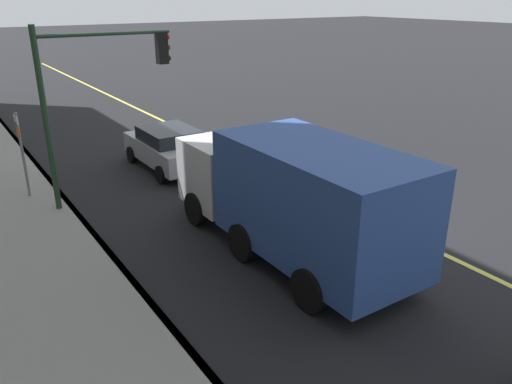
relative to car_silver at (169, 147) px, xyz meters
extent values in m
plane|color=black|center=(-6.50, -2.74, -0.77)|extent=(200.00, 200.00, 0.00)
cube|color=gray|center=(-6.50, 5.70, -0.70)|extent=(80.00, 3.55, 0.15)
cube|color=slate|center=(-6.50, 4.01, -0.70)|extent=(80.00, 0.16, 0.15)
cube|color=#D8CC4C|center=(-6.50, -2.74, -0.76)|extent=(80.00, 0.16, 0.01)
cube|color=#A8AAB2|center=(0.03, 0.00, -0.12)|extent=(4.06, 1.83, 0.70)
cube|color=black|center=(-0.09, 0.00, 0.46)|extent=(2.16, 1.68, 0.46)
cylinder|color=black|center=(1.37, 0.89, -0.47)|extent=(0.60, 0.22, 0.60)
cylinder|color=black|center=(1.37, -0.89, -0.47)|extent=(0.60, 0.22, 0.60)
cylinder|color=black|center=(-1.31, 0.89, -0.47)|extent=(0.60, 0.22, 0.60)
cylinder|color=black|center=(-1.31, -0.89, -0.47)|extent=(0.60, 0.22, 0.60)
cube|color=silver|center=(-4.81, 0.26, 0.56)|extent=(1.97, 2.39, 1.76)
cube|color=#2D4C93|center=(-8.39, 0.26, 0.88)|extent=(4.91, 2.39, 2.40)
cylinder|color=black|center=(-4.81, 1.40, -0.32)|extent=(0.90, 0.28, 0.90)
cylinder|color=black|center=(-4.81, -0.89, -0.32)|extent=(0.90, 0.28, 0.90)
cylinder|color=black|center=(-9.62, 1.40, -0.32)|extent=(0.90, 0.28, 0.90)
cylinder|color=black|center=(-9.62, -0.89, -0.32)|extent=(0.90, 0.28, 0.90)
cylinder|color=black|center=(-7.17, 1.40, -0.32)|extent=(0.90, 0.28, 0.90)
cylinder|color=black|center=(-7.17, -0.89, -0.32)|extent=(0.90, 0.28, 0.90)
cylinder|color=#1E3823|center=(-1.98, 4.33, 1.79)|extent=(0.16, 0.16, 5.13)
cylinder|color=#1E3823|center=(-1.98, 2.48, 4.06)|extent=(0.10, 3.70, 0.10)
cube|color=black|center=(-1.98, 0.88, 3.61)|extent=(0.28, 0.30, 0.90)
sphere|color=red|center=(-1.98, 0.70, 3.91)|extent=(0.18, 0.18, 0.18)
sphere|color=#392905|center=(-1.98, 0.70, 3.61)|extent=(0.18, 0.18, 0.18)
sphere|color=black|center=(-1.98, 0.70, 3.31)|extent=(0.18, 0.18, 0.18)
cylinder|color=slate|center=(-0.49, 4.83, 0.58)|extent=(0.08, 0.08, 2.69)
cube|color=white|center=(-0.49, 4.85, 1.72)|extent=(0.60, 0.02, 0.20)
cube|color=#DB5919|center=(-0.49, 4.85, 1.37)|extent=(0.44, 0.02, 0.28)
camera|label=1|loc=(-16.12, 6.97, 5.06)|focal=35.52mm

